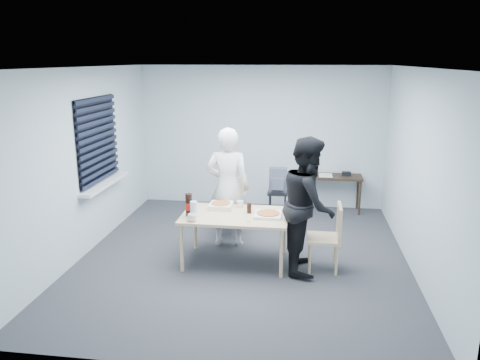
# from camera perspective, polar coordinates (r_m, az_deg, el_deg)

# --- Properties ---
(room) EXTENTS (5.00, 5.00, 5.00)m
(room) POSITION_cam_1_polar(r_m,az_deg,el_deg) (7.23, -16.69, 3.87)
(room) COLOR #2B2C31
(room) RESTS_ON ground
(dining_table) EXTENTS (1.41, 0.89, 0.69)m
(dining_table) POSITION_cam_1_polar(r_m,az_deg,el_deg) (6.29, -0.59, -4.71)
(dining_table) COLOR beige
(dining_table) RESTS_ON ground
(chair_far) EXTENTS (0.42, 0.42, 0.89)m
(chair_far) POSITION_cam_1_polar(r_m,az_deg,el_deg) (7.41, -1.13, -2.65)
(chair_far) COLOR beige
(chair_far) RESTS_ON ground
(chair_right) EXTENTS (0.42, 0.42, 0.89)m
(chair_right) POSITION_cam_1_polar(r_m,az_deg,el_deg) (6.22, 10.96, -6.34)
(chair_right) COLOR beige
(chair_right) RESTS_ON ground
(person_white) EXTENTS (0.65, 0.42, 1.77)m
(person_white) POSITION_cam_1_polar(r_m,az_deg,el_deg) (6.83, -1.49, -0.91)
(person_white) COLOR silver
(person_white) RESTS_ON ground
(person_black) EXTENTS (0.47, 0.86, 1.77)m
(person_black) POSITION_cam_1_polar(r_m,az_deg,el_deg) (6.09, 8.33, -2.99)
(person_black) COLOR black
(person_black) RESTS_ON ground
(side_table) EXTENTS (1.00, 0.44, 0.67)m
(side_table) POSITION_cam_1_polar(r_m,az_deg,el_deg) (8.62, 11.36, 0.04)
(side_table) COLOR #342119
(side_table) RESTS_ON ground
(stool) EXTENTS (0.34, 0.34, 0.48)m
(stool) POSITION_cam_1_polar(r_m,az_deg,el_deg) (8.17, 4.61, -2.14)
(stool) COLOR black
(stool) RESTS_ON ground
(backpack) EXTENTS (0.30, 0.22, 0.42)m
(backpack) POSITION_cam_1_polar(r_m,az_deg,el_deg) (8.07, 4.65, -0.03)
(backpack) COLOR slate
(backpack) RESTS_ON stool
(pizza_box_a) EXTENTS (0.31, 0.31, 0.08)m
(pizza_box_a) POSITION_cam_1_polar(r_m,az_deg,el_deg) (6.53, -2.35, -3.12)
(pizza_box_a) COLOR white
(pizza_box_a) RESTS_ON dining_table
(pizza_box_b) EXTENTS (0.35, 0.35, 0.05)m
(pizza_box_b) POSITION_cam_1_polar(r_m,az_deg,el_deg) (6.20, 3.44, -4.21)
(pizza_box_b) COLOR white
(pizza_box_b) RESTS_ON dining_table
(mug_a) EXTENTS (0.17, 0.17, 0.10)m
(mug_a) POSITION_cam_1_polar(r_m,az_deg,el_deg) (6.03, -5.82, -4.58)
(mug_a) COLOR white
(mug_a) RESTS_ON dining_table
(mug_b) EXTENTS (0.10, 0.10, 0.09)m
(mug_b) POSITION_cam_1_polar(r_m,az_deg,el_deg) (6.56, 0.01, -2.93)
(mug_b) COLOR white
(mug_b) RESTS_ON dining_table
(cola_glass) EXTENTS (0.08, 0.08, 0.14)m
(cola_glass) POSITION_cam_1_polar(r_m,az_deg,el_deg) (6.30, 1.12, -3.45)
(cola_glass) COLOR black
(cola_glass) RESTS_ON dining_table
(soda_bottle) EXTENTS (0.09, 0.09, 0.30)m
(soda_bottle) POSITION_cam_1_polar(r_m,az_deg,el_deg) (6.22, -6.25, -3.06)
(soda_bottle) COLOR black
(soda_bottle) RESTS_ON dining_table
(plastic_cups) EXTENTS (0.12, 0.12, 0.22)m
(plastic_cups) POSITION_cam_1_polar(r_m,az_deg,el_deg) (6.13, -5.66, -3.62)
(plastic_cups) COLOR silver
(plastic_cups) RESTS_ON dining_table
(rubber_band) EXTENTS (0.06, 0.06, 0.00)m
(rubber_band) POSITION_cam_1_polar(r_m,az_deg,el_deg) (5.98, 1.07, -5.13)
(rubber_band) COLOR red
(rubber_band) RESTS_ON dining_table
(papers) EXTENTS (0.33, 0.38, 0.01)m
(papers) POSITION_cam_1_polar(r_m,az_deg,el_deg) (8.58, 10.39, 0.58)
(papers) COLOR white
(papers) RESTS_ON side_table
(black_box) EXTENTS (0.19, 0.16, 0.07)m
(black_box) POSITION_cam_1_polar(r_m,az_deg,el_deg) (8.63, 12.84, 0.74)
(black_box) COLOR black
(black_box) RESTS_ON side_table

